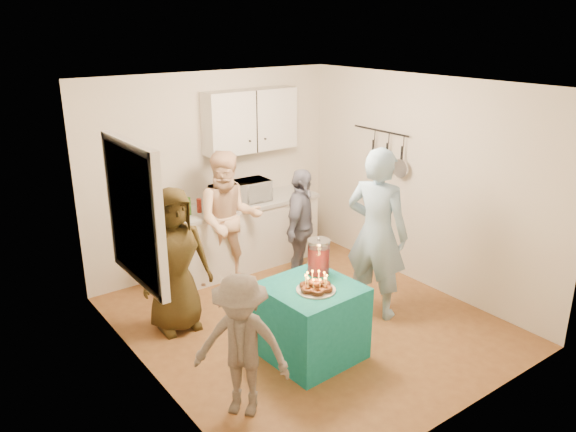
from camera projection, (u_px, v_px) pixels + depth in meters
floor at (307, 321)px, 6.29m from camera, size 4.00×4.00×0.00m
ceiling at (309, 84)px, 5.43m from camera, size 4.00×4.00×0.00m
back_wall at (213, 172)px, 7.38m from camera, size 3.60×3.60×0.00m
left_wall at (145, 251)px, 4.85m from camera, size 4.00×4.00×0.00m
right_wall at (423, 183)px, 6.87m from camera, size 4.00×4.00×0.00m
window_night at (132, 214)px, 5.01m from camera, size 0.04×1.00×1.20m
counter at (240, 237)px, 7.55m from camera, size 2.20×0.58×0.86m
countertop at (239, 205)px, 7.40m from camera, size 2.24×0.62×0.05m
upper_cabinet at (251, 121)px, 7.33m from camera, size 1.30×0.30×0.80m
pot_rack at (379, 150)px, 7.26m from camera, size 0.12×1.00×0.60m
microwave at (250, 191)px, 7.44m from camera, size 0.52×0.37×0.28m
party_table at (311, 321)px, 5.54m from camera, size 0.89×0.89×0.76m
donut_cake at (316, 282)px, 5.30m from camera, size 0.38×0.38×0.18m
punch_jar at (319, 258)px, 5.64m from camera, size 0.22×0.22×0.34m
man_birthday at (377, 234)px, 6.16m from camera, size 0.70×0.83×1.94m
woman_back_left at (174, 260)px, 5.91m from camera, size 0.81×0.56×1.59m
woman_back_center at (229, 220)px, 6.92m from camera, size 1.02×0.92×1.72m
woman_back_right at (301, 228)px, 6.97m from camera, size 0.92×0.82×1.50m
child_near_left at (241, 346)px, 4.63m from camera, size 0.90×0.94×1.28m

